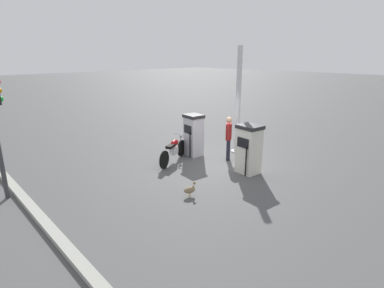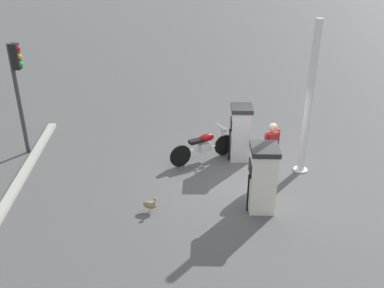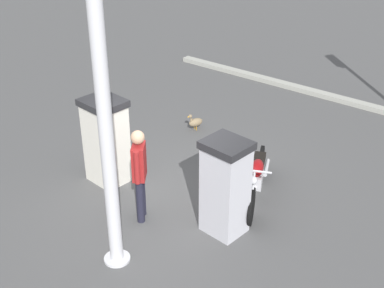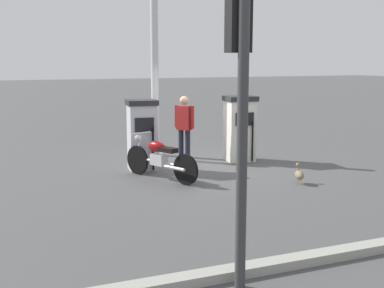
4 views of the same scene
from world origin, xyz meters
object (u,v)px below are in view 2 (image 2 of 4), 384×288
(attendant_person, at_px, (271,148))
(roadside_traffic_light, at_px, (18,80))
(fuel_pump_far, at_px, (262,178))
(motorcycle_near_pump, at_px, (204,145))
(wandering_duck, at_px, (150,204))
(fuel_pump_near, at_px, (240,132))
(canopy_support_pole, at_px, (309,103))

(attendant_person, height_order, roadside_traffic_light, roadside_traffic_light)
(fuel_pump_far, bearing_deg, motorcycle_near_pump, -67.51)
(fuel_pump_far, relative_size, wandering_duck, 3.95)
(fuel_pump_far, distance_m, roadside_traffic_light, 7.38)
(attendant_person, bearing_deg, wandering_duck, 20.69)
(fuel_pump_near, bearing_deg, roadside_traffic_light, -8.91)
(fuel_pump_near, bearing_deg, attendant_person, 112.91)
(wandering_duck, bearing_deg, fuel_pump_far, 178.12)
(attendant_person, distance_m, canopy_support_pole, 1.54)
(fuel_pump_far, relative_size, canopy_support_pole, 0.39)
(fuel_pump_near, xyz_separation_m, roadside_traffic_light, (6.28, -0.99, 1.46))
(wandering_duck, xyz_separation_m, canopy_support_pole, (-4.24, -1.61, 1.81))
(fuel_pump_far, distance_m, wandering_duck, 2.73)
(roadside_traffic_light, height_order, canopy_support_pole, canopy_support_pole)
(attendant_person, relative_size, roadside_traffic_light, 0.50)
(motorcycle_near_pump, distance_m, wandering_duck, 2.97)
(fuel_pump_far, xyz_separation_m, canopy_support_pole, (-1.58, -1.70, 1.18))
(fuel_pump_near, xyz_separation_m, canopy_support_pole, (-1.58, 0.90, 1.18))
(fuel_pump_near, relative_size, canopy_support_pole, 0.39)
(fuel_pump_near, xyz_separation_m, motorcycle_near_pump, (1.07, 0.02, -0.36))
(fuel_pump_far, xyz_separation_m, motorcycle_near_pump, (1.07, -2.58, -0.36))
(fuel_pump_near, xyz_separation_m, wandering_duck, (2.66, 2.52, -0.63))
(attendant_person, distance_m, wandering_duck, 3.51)
(fuel_pump_far, height_order, roadside_traffic_light, roadside_traffic_light)
(attendant_person, bearing_deg, canopy_support_pole, -158.64)
(wandering_duck, relative_size, canopy_support_pole, 0.10)
(fuel_pump_far, relative_size, motorcycle_near_pump, 0.84)
(roadside_traffic_light, distance_m, canopy_support_pole, 8.09)
(fuel_pump_near, distance_m, attendant_person, 1.42)
(attendant_person, relative_size, wandering_duck, 3.96)
(motorcycle_near_pump, height_order, roadside_traffic_light, roadside_traffic_light)
(fuel_pump_far, xyz_separation_m, wandering_duck, (2.66, -0.09, -0.64))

